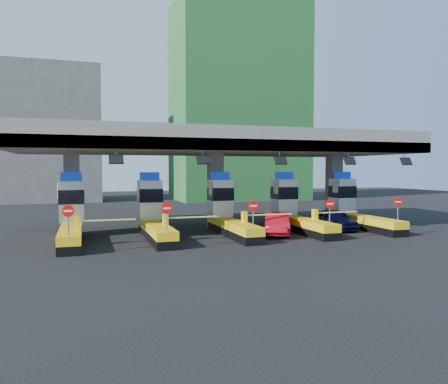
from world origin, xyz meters
name	(u,v)px	position (x,y,z in m)	size (l,w,h in m)	color
ground	(228,234)	(0.00, 0.00, 0.00)	(120.00, 120.00, 0.00)	black
toll_canopy	(216,145)	(0.00, 2.87, 6.13)	(28.00, 12.09, 7.00)	slate
toll_lane_far_left	(71,218)	(-10.00, 0.28, 1.40)	(4.43, 8.00, 4.16)	black
toll_lane_left	(153,215)	(-5.00, 0.28, 1.40)	(4.43, 8.00, 4.16)	black
toll_lane_center	(227,213)	(0.00, 0.28, 1.40)	(4.43, 8.00, 4.16)	black
toll_lane_right	(293,211)	(5.00, 0.28, 1.40)	(4.43, 8.00, 4.16)	black
toll_lane_far_right	(353,209)	(10.00, 0.28, 1.40)	(4.43, 8.00, 4.16)	black
bg_building_scaffold	(238,102)	(12.00, 32.00, 14.00)	(18.00, 12.00, 28.00)	#1E5926
bg_building_concrete	(47,135)	(-14.00, 36.00, 9.00)	(14.00, 10.00, 18.00)	#4C4C49
van	(335,219)	(7.97, -0.53, 0.74)	(1.75, 4.35, 1.48)	black
red_car	(277,224)	(2.92, -1.49, 0.74)	(1.57, 4.50, 1.48)	#B10D1B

